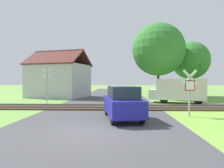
{
  "coord_description": "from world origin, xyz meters",
  "views": [
    {
      "loc": [
        1.15,
        -7.92,
        2.09
      ],
      "look_at": [
        0.5,
        8.01,
        1.8
      ],
      "focal_mm": 32.0,
      "sensor_mm": 36.0,
      "label": 1
    }
  ],
  "objects_px": {
    "mail_truck": "(179,90)",
    "house": "(59,80)",
    "crossing_sign_far": "(47,83)",
    "tree_right": "(158,50)",
    "parked_car": "(122,103)",
    "stop_sign_near": "(190,89)",
    "tree_far": "(191,61)"
  },
  "relations": [
    {
      "from": "crossing_sign_far",
      "to": "tree_far",
      "type": "xyz_separation_m",
      "value": [
        15.69,
        8.42,
        2.8
      ]
    },
    {
      "from": "tree_far",
      "to": "mail_truck",
      "type": "bearing_deg",
      "value": -115.88
    },
    {
      "from": "stop_sign_near",
      "to": "mail_truck",
      "type": "bearing_deg",
      "value": -110.44
    },
    {
      "from": "crossing_sign_far",
      "to": "tree_right",
      "type": "bearing_deg",
      "value": 36.07
    },
    {
      "from": "mail_truck",
      "to": "parked_car",
      "type": "distance_m",
      "value": 9.39
    },
    {
      "from": "crossing_sign_far",
      "to": "tree_far",
      "type": "bearing_deg",
      "value": 35.51
    },
    {
      "from": "stop_sign_near",
      "to": "crossing_sign_far",
      "type": "relative_size",
      "value": 0.85
    },
    {
      "from": "crossing_sign_far",
      "to": "tree_right",
      "type": "height_order",
      "value": "tree_right"
    },
    {
      "from": "crossing_sign_far",
      "to": "mail_truck",
      "type": "distance_m",
      "value": 12.03
    },
    {
      "from": "stop_sign_near",
      "to": "house",
      "type": "height_order",
      "value": "house"
    },
    {
      "from": "crossing_sign_far",
      "to": "stop_sign_near",
      "type": "bearing_deg",
      "value": -22.59
    },
    {
      "from": "parked_car",
      "to": "tree_far",
      "type": "bearing_deg",
      "value": 49.84
    },
    {
      "from": "stop_sign_near",
      "to": "mail_truck",
      "type": "relative_size",
      "value": 0.52
    },
    {
      "from": "crossing_sign_far",
      "to": "tree_far",
      "type": "distance_m",
      "value": 18.03
    },
    {
      "from": "stop_sign_near",
      "to": "tree_far",
      "type": "xyz_separation_m",
      "value": [
        5.08,
        14.52,
        3.06
      ]
    },
    {
      "from": "house",
      "to": "tree_right",
      "type": "relative_size",
      "value": 0.9
    },
    {
      "from": "parked_car",
      "to": "house",
      "type": "bearing_deg",
      "value": 109.2
    },
    {
      "from": "tree_far",
      "to": "house",
      "type": "bearing_deg",
      "value": -174.75
    },
    {
      "from": "tree_right",
      "to": "tree_far",
      "type": "bearing_deg",
      "value": 26.83
    },
    {
      "from": "mail_truck",
      "to": "parked_car",
      "type": "relative_size",
      "value": 1.24
    },
    {
      "from": "stop_sign_near",
      "to": "mail_truck",
      "type": "xyz_separation_m",
      "value": [
        1.38,
        6.88,
        -0.35
      ]
    },
    {
      "from": "tree_right",
      "to": "parked_car",
      "type": "height_order",
      "value": "tree_right"
    },
    {
      "from": "crossing_sign_far",
      "to": "house",
      "type": "height_order",
      "value": "house"
    },
    {
      "from": "mail_truck",
      "to": "parked_car",
      "type": "height_order",
      "value": "mail_truck"
    },
    {
      "from": "stop_sign_near",
      "to": "crossing_sign_far",
      "type": "xyz_separation_m",
      "value": [
        -10.61,
        6.1,
        0.26
      ]
    },
    {
      "from": "tree_right",
      "to": "parked_car",
      "type": "xyz_separation_m",
      "value": [
        -4.4,
        -13.11,
        -4.84
      ]
    },
    {
      "from": "mail_truck",
      "to": "house",
      "type": "bearing_deg",
      "value": 81.1
    },
    {
      "from": "tree_far",
      "to": "parked_car",
      "type": "distance_m",
      "value": 18.22
    },
    {
      "from": "stop_sign_near",
      "to": "crossing_sign_far",
      "type": "height_order",
      "value": "crossing_sign_far"
    },
    {
      "from": "crossing_sign_far",
      "to": "parked_car",
      "type": "bearing_deg",
      "value": -38.78
    },
    {
      "from": "house",
      "to": "mail_truck",
      "type": "xyz_separation_m",
      "value": [
        13.01,
        -6.1,
        -0.94
      ]
    },
    {
      "from": "stop_sign_near",
      "to": "tree_far",
      "type": "relative_size",
      "value": 0.38
    }
  ]
}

